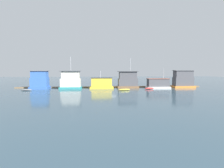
{
  "coord_description": "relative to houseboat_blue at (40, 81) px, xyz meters",
  "views": [
    {
      "loc": [
        -4.7,
        -53.46,
        5.56
      ],
      "look_at": [
        0.0,
        -1.0,
        1.4
      ],
      "focal_mm": 28.0,
      "sensor_mm": 36.0,
      "label": 1
    }
  ],
  "objects": [
    {
      "name": "ground_plane",
      "position": [
        21.57,
        -0.3,
        -2.5
      ],
      "size": [
        200.0,
        200.0,
        0.0
      ],
      "primitive_type": "plane",
      "color": "#385160"
    },
    {
      "name": "dock_walkway",
      "position": [
        21.57,
        2.63,
        -2.35
      ],
      "size": [
        59.6,
        1.61,
        0.3
      ],
      "primitive_type": "cube",
      "color": "#846B4C",
      "rests_on": "ground_plane"
    },
    {
      "name": "houseboat_blue",
      "position": [
        0.0,
        0.0,
        0.0
      ],
      "size": [
        5.48,
        4.18,
        5.43
      ],
      "color": "#3866B7",
      "rests_on": "ground_plane"
    },
    {
      "name": "houseboat_teal",
      "position": [
        9.19,
        -0.73,
        -0.12
      ],
      "size": [
        6.5,
        3.6,
        9.49
      ],
      "color": "teal",
      "rests_on": "ground_plane"
    },
    {
      "name": "houseboat_yellow",
      "position": [
        18.41,
        -0.61,
        -0.94
      ],
      "size": [
        7.08,
        3.77,
        5.33
      ],
      "color": "gold",
      "rests_on": "ground_plane"
    },
    {
      "name": "houseboat_brown",
      "position": [
        26.69,
        0.23,
        -0.15
      ],
      "size": [
        6.55,
        3.4,
        9.32
      ],
      "color": "brown",
      "rests_on": "ground_plane"
    },
    {
      "name": "houseboat_white",
      "position": [
        36.08,
        -0.77,
        -1.07
      ],
      "size": [
        7.26,
        3.35,
        6.39
      ],
      "color": "white",
      "rests_on": "ground_plane"
    },
    {
      "name": "houseboat_orange",
      "position": [
        44.5,
        -0.25,
        0.06
      ],
      "size": [
        6.76,
        3.76,
        5.55
      ],
      "color": "orange",
      "rests_on": "ground_plane"
    },
    {
      "name": "dinghy_grey",
      "position": [
        -2.13,
        -4.63,
        -2.26
      ],
      "size": [
        3.45,
        2.16,
        0.47
      ],
      "color": "gray",
      "rests_on": "ground_plane"
    },
    {
      "name": "dinghy_yellow",
      "position": [
        24.49,
        -6.68,
        -2.24
      ],
      "size": [
        3.45,
        1.71,
        0.51
      ],
      "color": "yellow",
      "rests_on": "ground_plane"
    },
    {
      "name": "dinghy_red",
      "position": [
        32.26,
        -4.22,
        -2.23
      ],
      "size": [
        3.21,
        1.84,
        0.54
      ],
      "color": "red",
      "rests_on": "ground_plane"
    },
    {
      "name": "mooring_post_far_right",
      "position": [
        40.77,
        1.58,
        -1.71
      ],
      "size": [
        0.28,
        0.28,
        1.58
      ],
      "primitive_type": "cylinder",
      "color": "brown",
      "rests_on": "ground_plane"
    }
  ]
}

